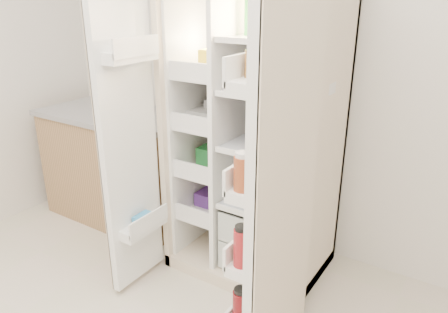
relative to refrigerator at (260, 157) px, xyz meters
The scene contains 5 objects.
wall_back 0.70m from the refrigerator, 86.07° to the left, with size 4.00×0.02×2.70m, color silver.
refrigerator is the anchor object (origin of this frame).
freezer_door 0.81m from the refrigerator, 130.44° to the right, with size 0.15×0.40×1.72m.
fridge_door 0.85m from the refrigerator, 56.23° to the right, with size 0.17×0.58×1.72m.
kitchen_counter 1.26m from the refrigerator, behind, with size 1.19×0.64×0.87m.
Camera 1 is at (1.14, -0.55, 1.69)m, focal length 34.00 mm.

